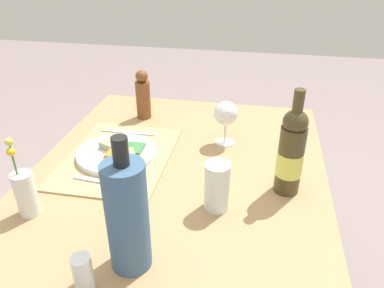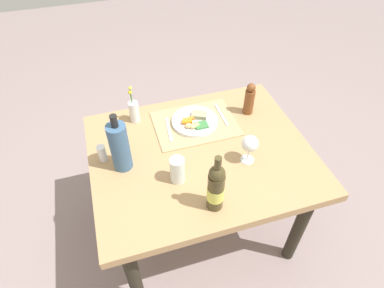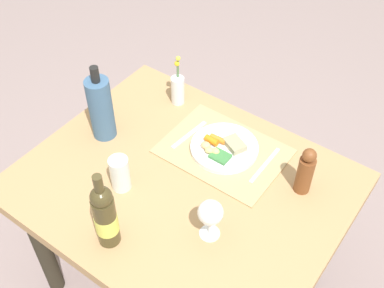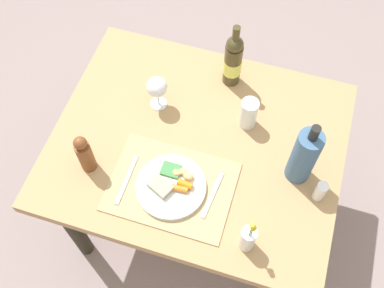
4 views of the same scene
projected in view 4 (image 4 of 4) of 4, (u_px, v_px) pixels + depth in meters
The scene contains 13 objects.
ground_plane at pixel (196, 209), 2.38m from camera, with size 8.00×8.00×0.00m, color gray.
dining_table at pixel (197, 154), 1.85m from camera, with size 1.11×0.91×0.71m.
placemat at pixel (171, 186), 1.67m from camera, with size 0.45×0.33×0.01m, color tan.
dinner_plate at pixel (171, 186), 1.66m from camera, with size 0.26×0.26×0.04m.
fork at pixel (127, 180), 1.68m from camera, with size 0.01×0.20×0.01m, color silver.
knife at pixel (212, 195), 1.65m from camera, with size 0.02×0.19×0.01m, color silver.
wine_glass at pixel (157, 88), 1.76m from camera, with size 0.08×0.08×0.16m.
flower_vase at pixel (248, 238), 1.51m from camera, with size 0.05×0.05×0.22m.
wine_bottle at pixel (233, 60), 1.81m from camera, with size 0.07×0.07×0.31m.
pepper_mill at pixel (85, 154), 1.64m from camera, with size 0.06×0.06×0.20m.
water_tumbler at pixel (248, 115), 1.76m from camera, with size 0.07×0.07×0.14m.
cooler_bottle at pixel (304, 156), 1.59m from camera, with size 0.09×0.09×0.32m.
salt_shaker at pixel (320, 191), 1.62m from camera, with size 0.04×0.04×0.09m, color white.
Camera 4 is at (0.24, -0.85, 2.24)m, focal length 42.93 mm.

